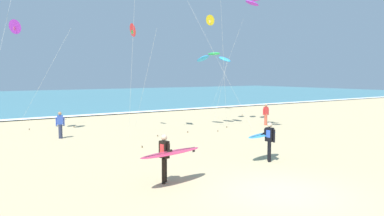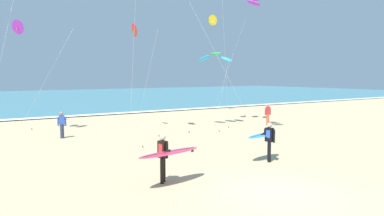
{
  "view_description": "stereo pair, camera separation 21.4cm",
  "coord_description": "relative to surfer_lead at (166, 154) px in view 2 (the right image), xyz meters",
  "views": [
    {
      "loc": [
        -8.79,
        -7.9,
        3.76
      ],
      "look_at": [
        0.55,
        6.03,
        2.24
      ],
      "focal_mm": 34.43,
      "sensor_mm": 36.0,
      "label": 1
    },
    {
      "loc": [
        -8.61,
        -8.02,
        3.76
      ],
      "look_at": [
        0.55,
        6.03,
        2.24
      ],
      "focal_mm": 34.43,
      "sensor_mm": 36.0,
      "label": 2
    }
  ],
  "objects": [
    {
      "name": "kite_delta_golden_close",
      "position": [
        15.53,
        18.42,
        7.95
      ],
      "size": [
        1.27,
        4.26,
        9.58
      ],
      "color": "yellow",
      "rests_on": "ground"
    },
    {
      "name": "ground_plane",
      "position": [
        2.55,
        -2.88,
        -1.05
      ],
      "size": [
        160.0,
        160.0,
        0.0
      ],
      "primitive_type": "plane",
      "color": "tan"
    },
    {
      "name": "surfer_lead",
      "position": [
        0.0,
        0.0,
        0.0
      ],
      "size": [
        2.66,
        1.17,
        1.71
      ],
      "color": "black",
      "rests_on": "ground"
    },
    {
      "name": "kite_delta_violet_near",
      "position": [
        -1.73,
        19.18,
        6.19
      ],
      "size": [
        3.53,
        4.18,
        7.82
      ],
      "color": "purple",
      "rests_on": "ground"
    },
    {
      "name": "kite_arc_emerald_high",
      "position": [
        10.28,
        10.95,
        3.99
      ],
      "size": [
        2.62,
        2.21,
        5.4
      ],
      "color": "#2D99DB",
      "rests_on": "ground"
    },
    {
      "name": "ocean_water",
      "position": [
        2.55,
        52.2,
        -1.01
      ],
      "size": [
        160.0,
        60.0,
        0.08
      ],
      "primitive_type": "cube",
      "color": "teal",
      "rests_on": "ground"
    },
    {
      "name": "bystander_blue_top",
      "position": [
        -0.71,
        11.47,
        -0.24
      ],
      "size": [
        0.48,
        0.26,
        1.59
      ],
      "color": "#2D334C",
      "rests_on": "ground"
    },
    {
      "name": "bystander_red_top",
      "position": [
        13.57,
        8.84,
        -0.24
      ],
      "size": [
        0.49,
        0.24,
        1.59
      ],
      "color": "#D8593F",
      "rests_on": "ground"
    },
    {
      "name": "kite_delta_scarlet_far",
      "position": [
        4.5,
        12.3,
        5.67
      ],
      "size": [
        0.33,
        3.98,
        7.24
      ],
      "color": "red",
      "rests_on": "ground"
    },
    {
      "name": "shoreline_foam",
      "position": [
        2.55,
        22.5,
        -0.97
      ],
      "size": [
        160.0,
        1.28,
        0.01
      ],
      "primitive_type": "cube",
      "color": "white",
      "rests_on": "ocean_water"
    },
    {
      "name": "surfer_trailing",
      "position": [
        5.31,
        0.61,
        -0.01
      ],
      "size": [
        2.01,
        1.09,
        1.71
      ],
      "color": "black",
      "rests_on": "ground"
    },
    {
      "name": "kite_arc_ivory_outer",
      "position": [
        10.63,
        7.08,
        7.52
      ],
      "size": [
        4.82,
        3.15,
        8.89
      ],
      "color": "purple",
      "rests_on": "ground"
    }
  ]
}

